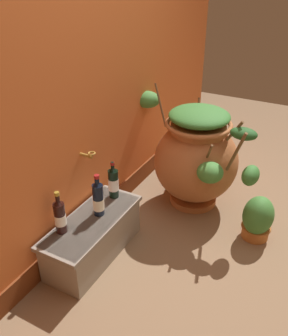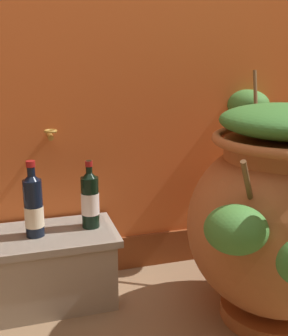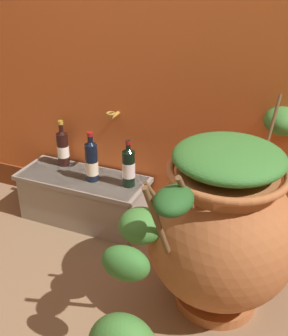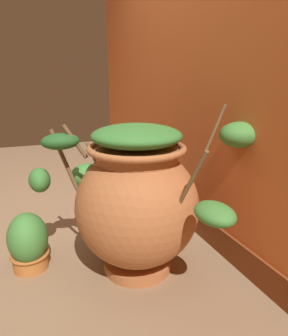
{
  "view_description": "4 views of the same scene",
  "coord_description": "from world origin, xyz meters",
  "views": [
    {
      "loc": [
        -2.08,
        -0.4,
        1.93
      ],
      "look_at": [
        0.15,
        0.8,
        0.48
      ],
      "focal_mm": 39.7,
      "sensor_mm": 36.0,
      "label": 1
    },
    {
      "loc": [
        -0.38,
        -0.8,
        1.05
      ],
      "look_at": [
        0.06,
        0.66,
        0.64
      ],
      "focal_mm": 45.21,
      "sensor_mm": 36.0,
      "label": 2
    },
    {
      "loc": [
        0.88,
        -1.13,
        1.61
      ],
      "look_at": [
        0.12,
        0.64,
        0.62
      ],
      "focal_mm": 45.71,
      "sensor_mm": 36.0,
      "label": 3
    },
    {
      "loc": [
        2.04,
        -0.0,
        1.09
      ],
      "look_at": [
        0.17,
        0.72,
        0.51
      ],
      "focal_mm": 31.26,
      "sensor_mm": 36.0,
      "label": 4
    }
  ],
  "objects": [
    {
      "name": "terracotta_urn",
      "position": [
        0.56,
        0.53,
        0.46
      ],
      "size": [
        1.01,
        1.25,
        0.98
      ],
      "color": "#B26638",
      "rests_on": "ground_plane"
    },
    {
      "name": "ground_plane",
      "position": [
        0.0,
        0.0,
        0.0
      ],
      "size": [
        7.0,
        7.0,
        0.0
      ],
      "primitive_type": "plane",
      "color": "#896B4C"
    },
    {
      "name": "back_wall",
      "position": [
        -0.0,
        1.2,
        1.29
      ],
      "size": [
        4.4,
        0.33,
        2.6
      ],
      "color": "#D6662D",
      "rests_on": "ground_plane"
    },
    {
      "name": "wine_bottle_right",
      "position": [
        -0.63,
        1.01,
        0.45
      ],
      "size": [
        0.08,
        0.08,
        0.31
      ],
      "color": "black",
      "rests_on": "stone_ledge"
    },
    {
      "name": "stone_ledge",
      "position": [
        -0.43,
        0.91,
        0.17
      ],
      "size": [
        0.85,
        0.34,
        0.32
      ],
      "color": "#9E9384",
      "rests_on": "ground_plane"
    },
    {
      "name": "wine_bottle_middle",
      "position": [
        -0.35,
        0.9,
        0.46
      ],
      "size": [
        0.08,
        0.08,
        0.32
      ],
      "color": "black",
      "rests_on": "stone_ledge"
    },
    {
      "name": "potted_shrub",
      "position": [
        0.34,
        -0.09,
        0.17
      ],
      "size": [
        0.29,
        0.23,
        0.36
      ],
      "color": "#C17033",
      "rests_on": "ground_plane"
    },
    {
      "name": "wine_bottle_left",
      "position": [
        -0.11,
        0.93,
        0.45
      ],
      "size": [
        0.08,
        0.08,
        0.3
      ],
      "color": "black",
      "rests_on": "stone_ledge"
    }
  ]
}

